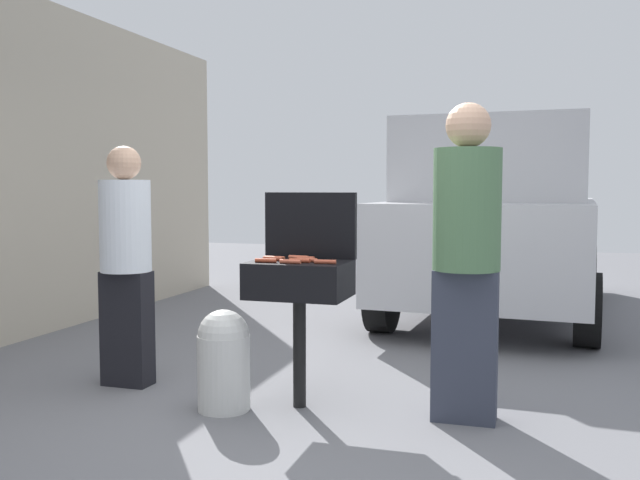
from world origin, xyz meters
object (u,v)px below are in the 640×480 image
hot_dog_1 (325,262)px  hot_dog_8 (300,261)px  bbq_grill (299,284)px  hot_dog_6 (290,262)px  parked_minivan (500,218)px  hot_dog_4 (273,258)px  propane_tank (224,358)px  hot_dog_0 (266,261)px  person_left (126,256)px  hot_dog_7 (275,258)px  hot_dog_3 (298,257)px  person_right (466,250)px  hot_dog_2 (307,260)px  hot_dog_5 (304,258)px

hot_dog_1 → hot_dog_8: bearing=173.2°
bbq_grill → hot_dog_6: hot_dog_6 is taller
hot_dog_8 → parked_minivan: 4.00m
hot_dog_4 → propane_tank: (-0.25, -0.20, -0.60)m
hot_dog_6 → hot_dog_8: bearing=61.9°
hot_dog_0 → person_left: 1.14m
hot_dog_8 → hot_dog_7: bearing=152.4°
hot_dog_3 → hot_dog_4: size_ratio=1.00×
hot_dog_3 → propane_tank: 0.77m
propane_tank → hot_dog_8: bearing=15.6°
propane_tank → person_right: person_right is taller
hot_dog_4 → parked_minivan: size_ratio=0.03×
hot_dog_2 → hot_dog_7: 0.24m
hot_dog_1 → hot_dog_8: 0.17m
hot_dog_0 → hot_dog_6: same height
propane_tank → person_left: 1.08m
person_right → parked_minivan: parked_minivan is taller
bbq_grill → hot_dog_7: hot_dog_7 is taller
hot_dog_5 → person_left: bearing=178.2°
hot_dog_0 → hot_dog_3: 0.27m
propane_tank → hot_dog_6: bearing=8.0°
hot_dog_1 → hot_dog_7: bearing=161.2°
hot_dog_0 → hot_dog_5: same height
hot_dog_5 → parked_minivan: 3.86m
person_right → hot_dog_6: bearing=17.0°
hot_dog_5 → propane_tank: 0.78m
hot_dog_4 → hot_dog_6: same height
hot_dog_5 → hot_dog_8: same height
bbq_grill → hot_dog_0: (-0.17, -0.13, 0.15)m
bbq_grill → person_left: 1.30m
hot_dog_2 → hot_dog_7: size_ratio=1.00×
hot_dog_0 → hot_dog_7: bearing=91.1°
propane_tank → hot_dog_7: bearing=42.6°
person_left → propane_tank: bearing=-29.6°
hot_dog_0 → hot_dog_4: bearing=91.3°
hot_dog_0 → hot_dog_8: (0.20, 0.06, 0.00)m
person_left → person_right: (2.28, -0.07, 0.11)m
hot_dog_8 → parked_minivan: parked_minivan is taller
person_left → hot_dog_1: bearing=-17.8°
hot_dog_1 → hot_dog_4: same height
hot_dog_7 → parked_minivan: bearing=72.8°
hot_dog_3 → hot_dog_6: size_ratio=1.00×
hot_dog_2 → hot_dog_4: same height
hot_dog_6 → hot_dog_8: same height
bbq_grill → hot_dog_2: 0.17m
hot_dog_4 → hot_dog_8: (0.20, -0.07, 0.00)m
hot_dog_3 → hot_dog_7: (-0.13, -0.08, 0.00)m
hot_dog_3 → hot_dog_8: size_ratio=1.00×
hot_dog_3 → hot_dog_6: 0.26m
hot_dog_3 → person_left: (-1.24, -0.00, -0.03)m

